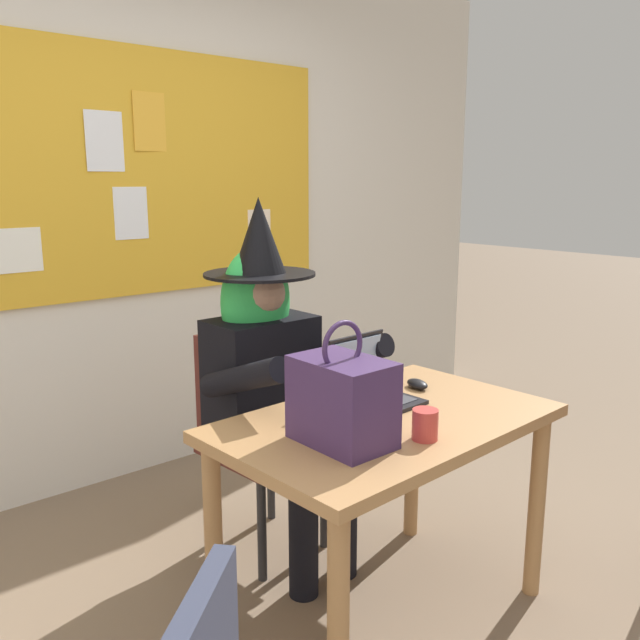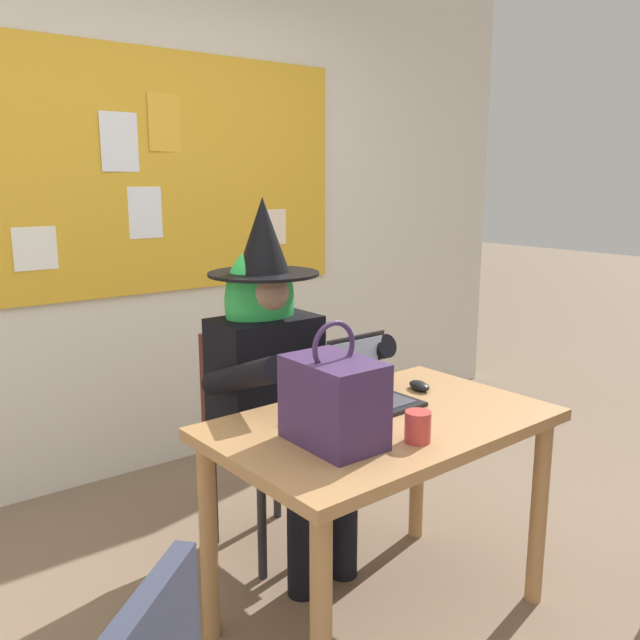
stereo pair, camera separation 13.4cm
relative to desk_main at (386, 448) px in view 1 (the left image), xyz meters
The scene contains 8 objects.
wall_back_bulletin 1.88m from the desk_main, 94.98° to the left, with size 5.42×1.90×2.75m.
desk_main is the anchor object (origin of this frame).
chair_at_desk 0.72m from the desk_main, 93.96° to the left, with size 0.45×0.45×0.91m.
person_costumed 0.62m from the desk_main, 94.12° to the left, with size 0.60×0.68×1.46m.
laptop 0.23m from the desk_main, 66.46° to the left, with size 0.28×0.29×0.24m.
computer_mouse 0.37m from the desk_main, 23.95° to the left, with size 0.06×0.10×0.03m, color black.
handbag 0.36m from the desk_main, 166.13° to the right, with size 0.20×0.30×0.38m.
coffee_mug 0.27m from the desk_main, 104.23° to the right, with size 0.08×0.08×0.10m, color #B23833.
Camera 1 is at (-1.39, -1.33, 1.52)m, focal length 37.22 mm.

